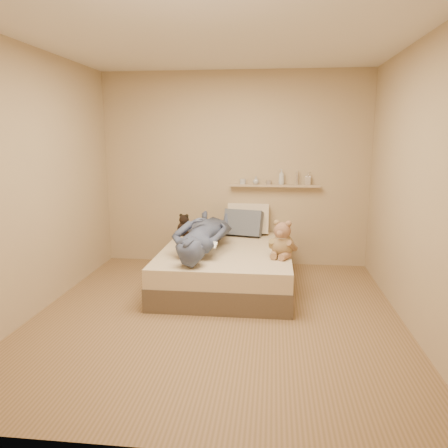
# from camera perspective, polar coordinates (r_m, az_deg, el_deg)

# --- Properties ---
(room) EXTENTS (3.80, 3.80, 3.80)m
(room) POSITION_cam_1_polar(r_m,az_deg,el_deg) (4.08, -1.03, 5.10)
(room) COLOR #8F6C4A
(room) RESTS_ON ground
(bed) EXTENTS (1.50, 1.90, 0.45)m
(bed) POSITION_cam_1_polar(r_m,az_deg,el_deg) (5.21, 0.35, -5.62)
(bed) COLOR brown
(bed) RESTS_ON floor
(game_console) EXTENTS (0.20, 0.13, 0.06)m
(game_console) POSITION_cam_1_polar(r_m,az_deg,el_deg) (4.64, -2.06, -2.70)
(game_console) COLOR silver
(game_console) RESTS_ON bed
(teddy_bear) EXTENTS (0.32, 0.34, 0.41)m
(teddy_bear) POSITION_cam_1_polar(r_m,az_deg,el_deg) (4.79, 7.60, -2.32)
(teddy_bear) COLOR #A4835A
(teddy_bear) RESTS_ON bed
(dark_plush) EXTENTS (0.19, 0.19, 0.30)m
(dark_plush) POSITION_cam_1_polar(r_m,az_deg,el_deg) (5.80, -5.19, -0.30)
(dark_plush) COLOR black
(dark_plush) RESTS_ON bed
(pillow_cream) EXTENTS (0.56, 0.29, 0.43)m
(pillow_cream) POSITION_cam_1_polar(r_m,az_deg,el_deg) (5.89, 3.18, 0.65)
(pillow_cream) COLOR beige
(pillow_cream) RESTS_ON bed
(pillow_grey) EXTENTS (0.54, 0.35, 0.37)m
(pillow_grey) POSITION_cam_1_polar(r_m,az_deg,el_deg) (5.77, 2.50, 0.11)
(pillow_grey) COLOR slate
(pillow_grey) RESTS_ON bed
(person) EXTENTS (0.67, 1.68, 0.40)m
(person) POSITION_cam_1_polar(r_m,az_deg,el_deg) (5.05, -2.78, -1.19)
(person) COLOR #4A5774
(person) RESTS_ON bed
(wall_shelf) EXTENTS (1.20, 0.12, 0.03)m
(wall_shelf) POSITION_cam_1_polar(r_m,az_deg,el_deg) (5.90, 6.65, 5.01)
(wall_shelf) COLOR tan
(wall_shelf) RESTS_ON wall_back
(shelf_bottles) EXTENTS (0.95, 0.11, 0.20)m
(shelf_bottles) POSITION_cam_1_polar(r_m,az_deg,el_deg) (5.89, 7.14, 5.87)
(shelf_bottles) COLOR #B7BBC0
(shelf_bottles) RESTS_ON wall_shelf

